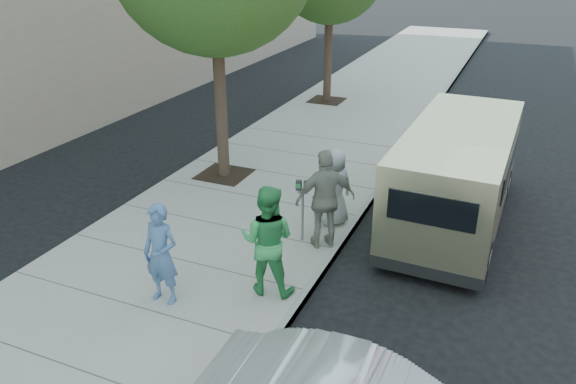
# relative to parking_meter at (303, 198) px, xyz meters

# --- Properties ---
(ground) EXTENTS (120.00, 120.00, 0.00)m
(ground) POSITION_rel_parking_meter_xyz_m (-0.74, -0.07, -1.06)
(ground) COLOR black
(ground) RESTS_ON ground
(sidewalk) EXTENTS (5.00, 60.00, 0.15)m
(sidewalk) POSITION_rel_parking_meter_xyz_m (-1.74, -0.07, -0.99)
(sidewalk) COLOR gray
(sidewalk) RESTS_ON ground
(curb_face) EXTENTS (0.12, 60.00, 0.16)m
(curb_face) POSITION_rel_parking_meter_xyz_m (0.70, -0.07, -0.99)
(curb_face) COLOR gray
(curb_face) RESTS_ON ground
(parking_meter) EXTENTS (0.27, 0.14, 1.26)m
(parking_meter) POSITION_rel_parking_meter_xyz_m (0.00, 0.00, 0.00)
(parking_meter) COLOR gray
(parking_meter) RESTS_ON sidewalk
(van) EXTENTS (2.08, 5.80, 2.13)m
(van) POSITION_rel_parking_meter_xyz_m (2.53, 2.21, 0.06)
(van) COLOR beige
(van) RESTS_ON ground
(person_officer) EXTENTS (0.63, 0.42, 1.70)m
(person_officer) POSITION_rel_parking_meter_xyz_m (-1.31, -2.72, -0.06)
(person_officer) COLOR #496F9B
(person_officer) RESTS_ON sidewalk
(person_green_shirt) EXTENTS (1.02, 0.85, 1.90)m
(person_green_shirt) POSITION_rel_parking_meter_xyz_m (0.11, -1.81, 0.04)
(person_green_shirt) COLOR green
(person_green_shirt) RESTS_ON sidewalk
(person_gray_shirt) EXTENTS (0.91, 0.94, 1.63)m
(person_gray_shirt) POSITION_rel_parking_meter_xyz_m (0.32, 0.93, -0.10)
(person_gray_shirt) COLOR #9E9FA1
(person_gray_shirt) RESTS_ON sidewalk
(person_striped_polo) EXTENTS (1.20, 1.05, 1.94)m
(person_striped_polo) POSITION_rel_parking_meter_xyz_m (0.46, -0.02, 0.06)
(person_striped_polo) COLOR gray
(person_striped_polo) RESTS_ON sidewalk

